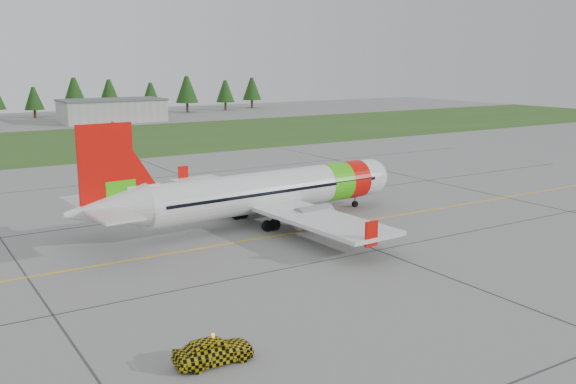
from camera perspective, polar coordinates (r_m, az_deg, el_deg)
ground at (r=46.39m, az=-1.64°, el=-7.11°), size 320.00×320.00×0.00m
aircraft at (r=59.33m, az=-2.18°, el=-0.01°), size 33.46×30.85×10.13m
follow_me_car at (r=32.69m, az=-6.70°, el=-11.65°), size 1.46×1.70×4.07m
grass_strip at (r=122.83m, az=-21.51°, el=3.89°), size 320.00×50.00×0.03m
taxi_guideline at (r=53.12m, az=-6.04°, el=-4.71°), size 120.00×0.25×0.02m
hangar_east at (r=163.34m, az=-15.35°, el=6.94°), size 24.00×12.00×5.20m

